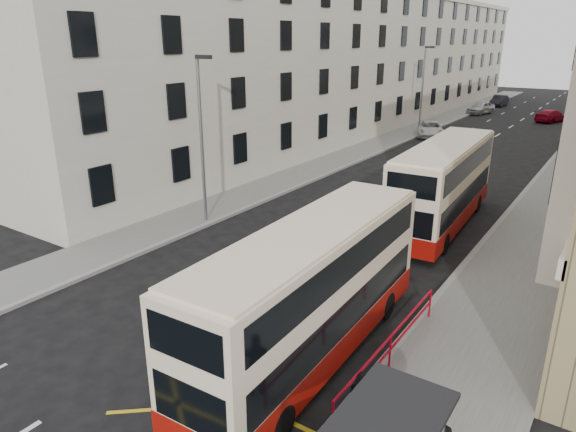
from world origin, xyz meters
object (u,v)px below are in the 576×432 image
Objects in this scene: double_decker_front at (312,294)px; car_dark at (499,101)px; double_decker_rear at (443,185)px; white_van at (430,129)px; pedestrian_far at (361,406)px; street_lamp_far at (423,85)px; car_silver at (481,108)px; car_red at (551,116)px; street_lamp_near at (202,132)px.

double_decker_front reaches higher than car_dark.
white_van is (-8.80, 23.72, -1.42)m from double_decker_rear.
pedestrian_far is at bearing -81.33° from double_decker_rear.
street_lamp_far is 1.82× the size of car_dark.
double_decker_rear is 15.58m from pedestrian_far.
car_dark is (-11.91, 66.35, -0.30)m from pedestrian_far.
car_red is at bearing 0.11° from car_silver.
street_lamp_far is at bearing 90.00° from street_lamp_near.
car_red is at bearing 78.58° from street_lamp_near.
double_decker_rear is 51.89m from car_dark.
white_van is 1.13× the size of car_silver.
car_red is at bearing 59.74° from street_lamp_far.
car_silver is 9.40m from car_dark.
car_red is (9.26, 45.88, -3.96)m from street_lamp_near.
street_lamp_near reaches higher than white_van.
street_lamp_near and street_lamp_far have the same top height.
car_dark is at bearing 103.17° from car_silver.
pedestrian_far is (13.11, -9.14, -3.61)m from street_lamp_near.
car_dark is at bearing 96.24° from double_decker_front.
street_lamp_far is 41.44m from pedestrian_far.
pedestrian_far reaches higher than car_red.
double_decker_rear is 2.25× the size of car_red.
double_decker_rear is 6.04× the size of pedestrian_far.
double_decker_front is 64.75m from car_dark.
car_red is (8.11, 16.08, -0.02)m from white_van.
double_decker_rear is (9.95, -23.92, -2.52)m from street_lamp_far.
car_red is at bearing -53.37° from car_dark.
car_red is (-0.68, 39.80, -1.44)m from double_decker_rear.
white_van is (-9.26, 36.67, -1.36)m from double_decker_front.
double_decker_rear reaches higher than white_van.
double_decker_rear is 42.67m from car_silver.
pedestrian_far reaches higher than car_dark.
double_decker_front is 5.86× the size of pedestrian_far.
double_decker_front is at bearing -33.46° from street_lamp_near.
street_lamp_far is 0.76× the size of double_decker_rear.
double_decker_front is 55.47m from car_silver.
white_van is 18.01m from car_red.
car_silver reaches higher than white_van.
double_decker_front is 2.19× the size of car_red.
pedestrian_far is at bearing -78.64° from car_dark.
street_lamp_far is (0.00, 30.00, 0.00)m from street_lamp_near.
street_lamp_far is 26.03m from double_decker_rear.
pedestrian_far is at bearing -34.90° from street_lamp_near.
street_lamp_near is 4.58× the size of pedestrian_far.
street_lamp_near reaches higher than double_decker_front.
car_dark is (-8.75, 51.13, -1.39)m from double_decker_rear.
car_red is at bearing -46.85° from pedestrian_far.
pedestrian_far is (2.70, -2.27, -1.04)m from double_decker_front.
car_silver is (-11.96, 56.95, -0.26)m from pedestrian_far.
car_silver reaches higher than car_red.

